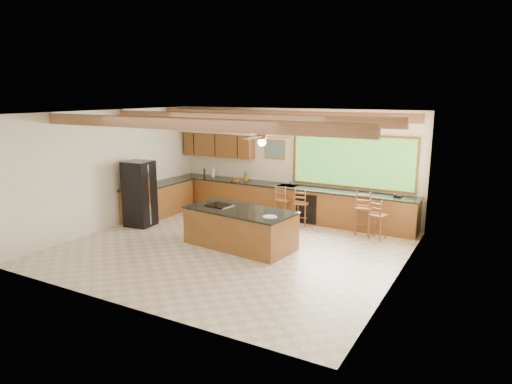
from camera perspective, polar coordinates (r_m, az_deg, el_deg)
The scene contains 9 objects.
ground at distance 10.31m, azimuth -3.09°, elevation -7.04°, with size 7.20×7.20×0.00m, color beige.
room_shell at distance 10.44m, azimuth -2.11°, elevation 5.70°, with size 7.27×6.54×3.02m.
counter_run at distance 12.66m, azimuth -0.20°, elevation -1.17°, with size 7.12×3.10×1.24m.
island at distance 10.31m, azimuth -2.02°, elevation -4.49°, with size 2.59×1.45×0.88m.
refrigerator at distance 12.20m, azimuth -14.35°, elevation -0.21°, with size 0.73×0.71×1.70m.
bar_stool_a at distance 12.10m, azimuth 3.31°, elevation -1.10°, with size 0.40×0.40×1.03m.
bar_stool_b at distance 11.90m, azimuth 5.63°, elevation -1.51°, with size 0.39×0.39×0.99m.
bar_stool_c at distance 11.35m, azimuth 13.24°, elevation -2.07°, with size 0.44×0.44×1.11m.
bar_stool_d at distance 11.09m, azimuth 14.95°, elevation -2.92°, with size 0.42×0.42×0.98m.
Camera 1 is at (5.19, -8.23, 3.41)m, focal length 32.00 mm.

